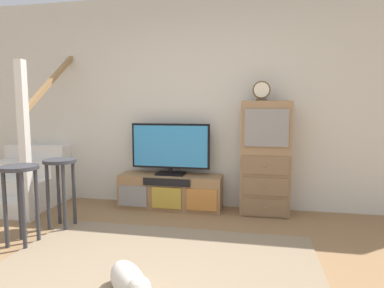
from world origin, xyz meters
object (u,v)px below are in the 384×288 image
at_px(side_cabinet, 265,158).
at_px(bar_stool_far, 60,177).
at_px(television, 170,148).
at_px(bar_stool_near, 20,187).
at_px(media_console, 170,191).
at_px(desk_clock, 261,91).
at_px(dog, 129,281).

bearing_deg(side_cabinet, bar_stool_far, -157.56).
distance_m(television, bar_stool_near, 1.76).
xyz_separation_m(media_console, side_cabinet, (1.18, 0.01, 0.46)).
bearing_deg(media_console, bar_stool_far, -137.95).
xyz_separation_m(television, bar_stool_near, (-1.07, -1.38, -0.23)).
height_order(media_console, desk_clock, desk_clock).
relative_size(side_cabinet, dog, 2.96).
bearing_deg(bar_stool_near, bar_stool_far, 78.05).
height_order(desk_clock, dog, desk_clock).
bearing_deg(media_console, television, 90.00).
relative_size(television, bar_stool_near, 1.34).
relative_size(media_console, dog, 2.85).
bearing_deg(desk_clock, media_console, 179.76).
xyz_separation_m(bar_stool_near, dog, (1.31, -0.63, -0.44)).
xyz_separation_m(desk_clock, dog, (-0.87, -1.98, -1.36)).
relative_size(television, desk_clock, 4.36).
distance_m(television, side_cabinet, 1.18).
bearing_deg(bar_stool_far, bar_stool_near, -101.95).
bearing_deg(bar_stool_near, television, 52.08).
bearing_deg(side_cabinet, media_console, -179.50).
height_order(television, dog, television).
bearing_deg(dog, side_cabinet, 64.82).
distance_m(bar_stool_far, dog, 1.69).
distance_m(side_cabinet, dog, 2.27).
distance_m(media_console, side_cabinet, 1.26).
bearing_deg(bar_stool_far, desk_clock, 22.69).
relative_size(television, dog, 2.19).
bearing_deg(bar_stool_far, dog, -42.35).
distance_m(side_cabinet, desk_clock, 0.80).
xyz_separation_m(side_cabinet, desk_clock, (-0.06, -0.01, 0.80)).
bearing_deg(television, dog, -83.18).
xyz_separation_m(media_console, dog, (0.24, -1.98, -0.10)).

